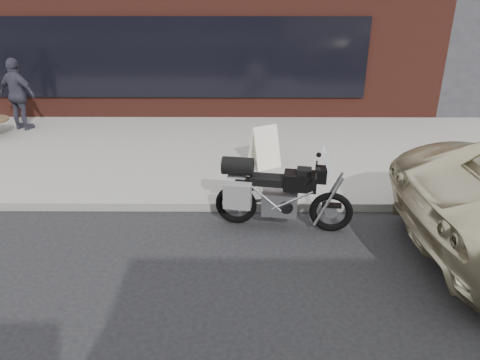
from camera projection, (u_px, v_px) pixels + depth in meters
name	position (u px, v px, depth m)	size (l,w,h in m)	color
near_sidewalk	(248.00, 146.00, 10.62)	(44.00, 6.00, 0.15)	gray
storefront	(189.00, 16.00, 16.09)	(14.00, 10.07, 4.50)	#50221A
motorcycle	(274.00, 193.00, 7.23)	(2.15, 0.74, 1.37)	black
sandwich_sign	(264.00, 146.00, 9.20)	(0.68, 0.67, 0.83)	white
cafe_patron_right	(18.00, 94.00, 11.16)	(1.01, 0.42, 1.72)	#383746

